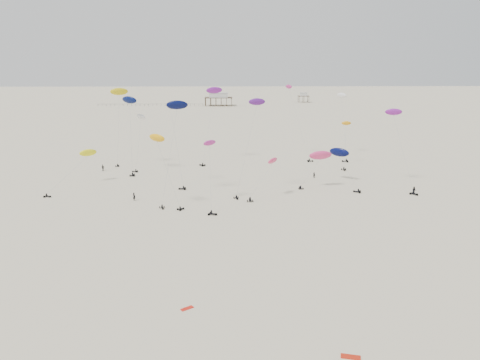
{
  "coord_description": "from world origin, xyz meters",
  "views": [
    {
      "loc": [
        -2.46,
        -11.93,
        32.16
      ],
      "look_at": [
        0.0,
        88.0,
        7.0
      ],
      "focal_mm": 35.0,
      "sensor_mm": 36.0,
      "label": 1
    }
  ],
  "objects_px": {
    "spectator_0": "(134,201)",
    "rig_9": "(343,114)",
    "pavilion_small": "(303,98)",
    "rig_4": "(175,116)",
    "pavilion_main": "(219,100)",
    "rig_0": "(252,123)"
  },
  "relations": [
    {
      "from": "rig_0",
      "to": "spectator_0",
      "type": "distance_m",
      "value": 34.15
    },
    {
      "from": "pavilion_small",
      "to": "rig_4",
      "type": "xyz_separation_m",
      "value": [
        -75.13,
        -279.73,
        16.28
      ]
    },
    {
      "from": "spectator_0",
      "to": "rig_4",
      "type": "bearing_deg",
      "value": -126.55
    },
    {
      "from": "rig_9",
      "to": "spectator_0",
      "type": "bearing_deg",
      "value": 139.39
    },
    {
      "from": "pavilion_main",
      "to": "rig_9",
      "type": "height_order",
      "value": "rig_9"
    },
    {
      "from": "rig_0",
      "to": "rig_4",
      "type": "xyz_separation_m",
      "value": [
        -18.49,
        -1.9,
        2.02
      ]
    },
    {
      "from": "rig_9",
      "to": "pavilion_small",
      "type": "bearing_deg",
      "value": 3.59
    },
    {
      "from": "pavilion_small",
      "to": "rig_0",
      "type": "bearing_deg",
      "value": -101.52
    },
    {
      "from": "rig_4",
      "to": "rig_9",
      "type": "distance_m",
      "value": 71.25
    },
    {
      "from": "rig_4",
      "to": "rig_9",
      "type": "height_order",
      "value": "rig_4"
    },
    {
      "from": "spectator_0",
      "to": "rig_9",
      "type": "bearing_deg",
      "value": -108.26
    },
    {
      "from": "pavilion_small",
      "to": "rig_4",
      "type": "bearing_deg",
      "value": -105.03
    },
    {
      "from": "rig_4",
      "to": "pavilion_main",
      "type": "bearing_deg",
      "value": -108.1
    },
    {
      "from": "pavilion_main",
      "to": "spectator_0",
      "type": "xyz_separation_m",
      "value": [
        -15.21,
        -253.77,
        -4.22
      ]
    },
    {
      "from": "pavilion_small",
      "to": "rig_4",
      "type": "relative_size",
      "value": 0.37
    },
    {
      "from": "pavilion_main",
      "to": "rig_9",
      "type": "distance_m",
      "value": 207.06
    },
    {
      "from": "pavilion_main",
      "to": "spectator_0",
      "type": "distance_m",
      "value": 254.26
    },
    {
      "from": "spectator_0",
      "to": "pavilion_main",
      "type": "bearing_deg",
      "value": -61.81
    },
    {
      "from": "pavilion_small",
      "to": "rig_9",
      "type": "relative_size",
      "value": 0.38
    },
    {
      "from": "rig_9",
      "to": "spectator_0",
      "type": "relative_size",
      "value": 10.1
    },
    {
      "from": "pavilion_small",
      "to": "spectator_0",
      "type": "distance_m",
      "value": 296.31
    },
    {
      "from": "pavilion_small",
      "to": "rig_4",
      "type": "height_order",
      "value": "rig_4"
    }
  ]
}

